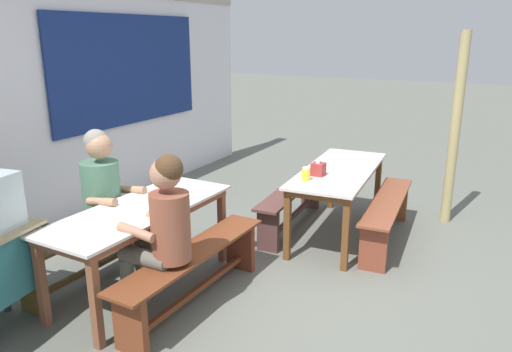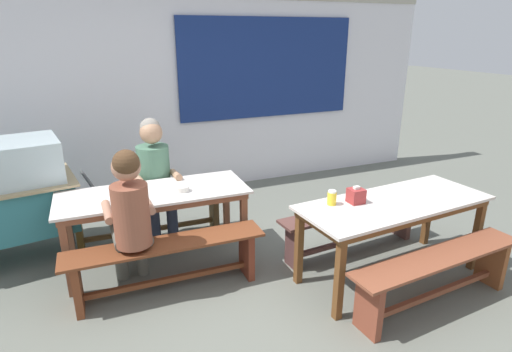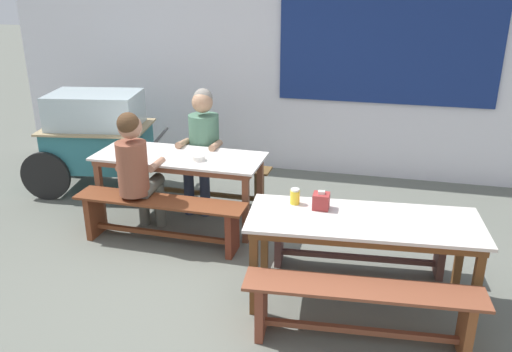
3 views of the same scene
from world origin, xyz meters
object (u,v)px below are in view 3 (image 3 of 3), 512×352
Objects in this scene: dining_table_near at (363,228)px; person_left_back_turned at (136,167)px; bench_far_back at (199,178)px; soup_bowl at (199,158)px; bench_far_front at (160,215)px; food_cart at (96,133)px; tissue_box at (321,201)px; condiment_jar at (295,196)px; bench_near_back at (359,237)px; bench_near_front at (362,307)px; person_center_facing at (203,140)px; dining_table_far at (179,162)px.

person_left_back_turned reaches higher than dining_table_near.
soup_bowl is (0.23, -0.62, 0.47)m from bench_far_back.
food_cart reaches higher than bench_far_front.
soup_bowl is at bearing 59.10° from bench_far_front.
condiment_jar is at bearing 168.57° from tissue_box.
bench_near_front is at bearing -85.52° from bench_near_back.
bench_far_back is 1.26× the size of person_center_facing.
person_center_facing is at bearing 136.26° from tissue_box.
dining_table_far reaches higher than bench_near_front.
dining_table_near is 2.02m from bench_far_front.
dining_table_near is at bearing -27.86° from food_cart.
condiment_jar is at bearing 164.91° from dining_table_near.
bench_near_back is at bearing -0.44° from bench_far_front.
dining_table_far is 1.46m from food_cart.
soup_bowl is at bearing -69.24° from bench_far_back.
bench_far_back is 12.98× the size of condiment_jar.
tissue_box is (-0.34, 0.11, 0.14)m from dining_table_near.
person_center_facing is at bearing 132.35° from bench_near_front.
bench_far_back is at bearing 144.49° from person_center_facing.
food_cart is at bearing 134.03° from person_left_back_turned.
bench_near_front is at bearing -27.21° from person_left_back_turned.
food_cart reaches higher than bench_near_back.
bench_far_back is at bearing 88.81° from bench_far_front.
tissue_box reaches higher than dining_table_near.
bench_near_back is at bearing -15.99° from dining_table_far.
bench_near_front is 12.83× the size of soup_bowl.
soup_bowl is at bearing -74.91° from person_center_facing.
person_center_facing is 10.33× the size of condiment_jar.
dining_table_near is at bearing -85.52° from bench_near_back.
dining_table_near reaches higher than bench_far_front.
tissue_box is at bearing -11.43° from condiment_jar.
bench_near_back is 2.18m from person_left_back_turned.
bench_far_front is 0.67m from soup_bowl.
bench_near_front is 11.15× the size of tissue_box.
bench_far_front is 1.29× the size of person_left_back_turned.
tissue_box reaches higher than condiment_jar.
person_center_facing reaches higher than bench_near_back.
condiment_jar is at bearing -33.80° from dining_table_far.
bench_far_front is at bearing 179.56° from bench_near_back.
dining_table_near is 0.63m from bench_near_back.
dining_table_far is 0.96× the size of dining_table_near.
bench_near_front is 1.03m from condiment_jar.
bench_near_back is at bearing -15.17° from soup_bowl.
person_center_facing is at bearing 83.90° from bench_far_front.
dining_table_near is at bearing -15.09° from condiment_jar.
bench_far_front is 0.52m from person_left_back_turned.
bench_far_front is 1.02× the size of bench_near_back.
food_cart reaches higher than soup_bowl.
person_left_back_turned is at bearing 177.32° from bench_near_back.
condiment_jar is (-0.22, 0.04, -0.00)m from tissue_box.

